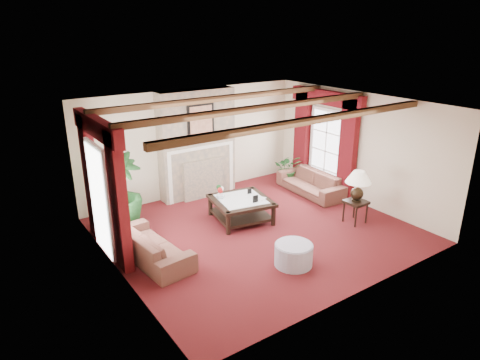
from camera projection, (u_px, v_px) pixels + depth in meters
floor at (257, 231)px, 9.17m from camera, size 6.00×6.00×0.00m
ceiling at (259, 105)px, 8.25m from camera, size 6.00×6.00×0.00m
back_wall at (193, 142)px, 10.84m from camera, size 6.00×0.02×2.70m
left_wall at (114, 204)px, 7.11m from camera, size 0.02×5.50×2.70m
right_wall at (358, 148)px, 10.31m from camera, size 0.02×5.50×2.70m
ceiling_beams at (259, 108)px, 8.27m from camera, size 6.00×3.00×0.12m
fireplace at (195, 89)px, 10.22m from camera, size 2.00×0.52×2.70m
french_door_left at (92, 145)px, 7.63m from camera, size 0.10×1.10×2.16m
french_door_right at (329, 110)px, 10.80m from camera, size 0.10×1.10×2.16m
curtains_left at (96, 121)px, 7.55m from camera, size 0.20×2.40×2.55m
curtains_right at (327, 94)px, 10.60m from camera, size 0.20×2.40×2.55m
sofa_left at (151, 241)px, 7.94m from camera, size 2.06×0.97×0.76m
sofa_right at (311, 179)px, 11.10m from camera, size 2.02×0.79×0.76m
potted_palm at (121, 208)px, 9.09m from camera, size 1.81×2.20×0.97m
small_plant at (288, 172)px, 11.85m from camera, size 1.55×1.55×0.64m
coffee_table at (241, 210)px, 9.60m from camera, size 1.43×1.43×0.50m
side_table at (355, 212)px, 9.48m from camera, size 0.46×0.46×0.52m
ottoman at (294, 255)px, 7.81m from camera, size 0.70×0.70×0.41m
table_lamp at (358, 186)px, 9.27m from camera, size 0.56×0.56×0.71m
flower_vase at (220, 195)px, 9.53m from camera, size 0.18×0.19×0.18m
book at (257, 195)px, 9.42m from camera, size 0.21×0.17×0.27m
photo_frame_a at (255, 199)px, 9.30m from camera, size 0.13×0.03×0.17m
photo_frame_b at (250, 191)px, 9.78m from camera, size 0.10×0.04×0.13m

